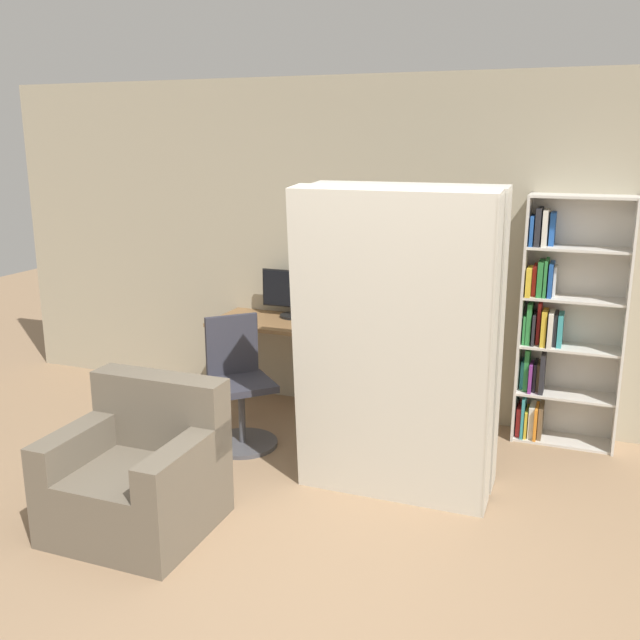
{
  "coord_description": "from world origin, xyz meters",
  "views": [
    {
      "loc": [
        1.09,
        -2.82,
        2.22
      ],
      "look_at": [
        -0.55,
        1.45,
        1.05
      ],
      "focal_mm": 40.0,
      "sensor_mm": 36.0,
      "label": 1
    }
  ],
  "objects_px": {
    "armchair": "(140,474)",
    "office_chair": "(239,393)",
    "mattress_far": "(406,337)",
    "monitor": "(294,293)",
    "bookshelf": "(559,325)",
    "mattress_near": "(393,351)"
  },
  "relations": [
    {
      "from": "armchair",
      "to": "office_chair",
      "type": "bearing_deg",
      "value": 89.83
    },
    {
      "from": "office_chair",
      "to": "mattress_far",
      "type": "bearing_deg",
      "value": -4.91
    },
    {
      "from": "monitor",
      "to": "bookshelf",
      "type": "xyz_separation_m",
      "value": [
        2.1,
        0.02,
        -0.09
      ]
    },
    {
      "from": "mattress_near",
      "to": "mattress_far",
      "type": "xyz_separation_m",
      "value": [
        0.0,
        0.33,
        -0.0
      ]
    },
    {
      "from": "office_chair",
      "to": "mattress_near",
      "type": "bearing_deg",
      "value": -19.05
    },
    {
      "from": "bookshelf",
      "to": "office_chair",
      "type": "bearing_deg",
      "value": -156.94
    },
    {
      "from": "mattress_far",
      "to": "armchair",
      "type": "xyz_separation_m",
      "value": [
        -1.28,
        -1.14,
        -0.66
      ]
    },
    {
      "from": "bookshelf",
      "to": "mattress_near",
      "type": "xyz_separation_m",
      "value": [
        -0.89,
        -1.36,
        0.09
      ]
    },
    {
      "from": "office_chair",
      "to": "mattress_near",
      "type": "relative_size",
      "value": 0.49
    },
    {
      "from": "monitor",
      "to": "office_chair",
      "type": "distance_m",
      "value": 1.08
    },
    {
      "from": "office_chair",
      "to": "mattress_far",
      "type": "relative_size",
      "value": 0.49
    },
    {
      "from": "office_chair",
      "to": "bookshelf",
      "type": "height_order",
      "value": "bookshelf"
    },
    {
      "from": "monitor",
      "to": "mattress_far",
      "type": "xyz_separation_m",
      "value": [
        1.21,
        -1.01,
        0.0
      ]
    },
    {
      "from": "monitor",
      "to": "bookshelf",
      "type": "bearing_deg",
      "value": 0.58
    },
    {
      "from": "monitor",
      "to": "bookshelf",
      "type": "distance_m",
      "value": 2.1
    },
    {
      "from": "monitor",
      "to": "mattress_near",
      "type": "distance_m",
      "value": 1.81
    },
    {
      "from": "monitor",
      "to": "mattress_far",
      "type": "relative_size",
      "value": 0.29
    },
    {
      "from": "armchair",
      "to": "monitor",
      "type": "bearing_deg",
      "value": 88.13
    },
    {
      "from": "mattress_near",
      "to": "mattress_far",
      "type": "distance_m",
      "value": 0.33
    },
    {
      "from": "bookshelf",
      "to": "armchair",
      "type": "xyz_separation_m",
      "value": [
        -2.17,
        -2.17,
        -0.57
      ]
    },
    {
      "from": "office_chair",
      "to": "mattress_far",
      "type": "xyz_separation_m",
      "value": [
        1.28,
        -0.11,
        0.59
      ]
    },
    {
      "from": "monitor",
      "to": "mattress_near",
      "type": "xyz_separation_m",
      "value": [
        1.21,
        -1.34,
        0.01
      ]
    }
  ]
}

